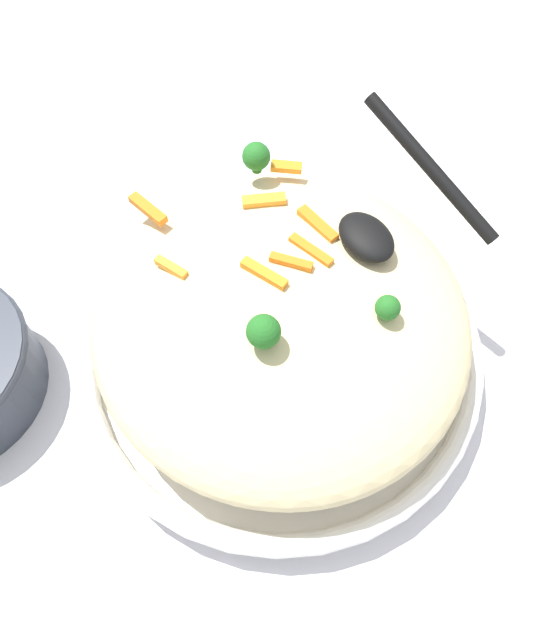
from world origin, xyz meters
TOP-DOWN VIEW (x-y plane):
  - ground_plane at (0.00, 0.00)m, footprint 2.40×2.40m
  - serving_bowl at (0.00, 0.00)m, footprint 0.38×0.38m
  - pasta_mound at (0.00, 0.00)m, footprint 0.33×0.32m
  - carrot_piece_0 at (0.04, -0.06)m, footprint 0.04×0.01m
  - carrot_piece_1 at (0.13, 0.05)m, footprint 0.04×0.02m
  - carrot_piece_2 at (0.02, 0.01)m, footprint 0.04×0.02m
  - carrot_piece_3 at (0.07, 0.06)m, footprint 0.03×0.02m
  - carrot_piece_4 at (0.02, -0.04)m, footprint 0.04×0.02m
  - carrot_piece_5 at (0.09, -0.04)m, footprint 0.03×0.04m
  - carrot_piece_6 at (0.11, -0.08)m, footprint 0.03×0.03m
  - carrot_piece_7 at (0.01, -0.02)m, footprint 0.03×0.03m
  - broccoli_floret_0 at (-0.06, -0.06)m, footprint 0.02×0.02m
  - broccoli_floret_1 at (-0.04, 0.04)m, footprint 0.03×0.03m
  - broccoli_floret_2 at (0.12, -0.05)m, footprint 0.03×0.03m
  - serving_spoon at (0.00, -0.11)m, footprint 0.15×0.11m

SIDE VIEW (x-z plane):
  - ground_plane at x=0.00m, z-range 0.00..0.00m
  - serving_bowl at x=0.00m, z-range 0.00..0.05m
  - pasta_mound at x=0.00m, z-range 0.04..0.13m
  - carrot_piece_6 at x=0.11m, z-range 0.13..0.13m
  - carrot_piece_5 at x=0.09m, z-range 0.13..0.13m
  - carrot_piece_3 at x=0.07m, z-range 0.13..0.13m
  - carrot_piece_1 at x=0.13m, z-range 0.13..0.13m
  - carrot_piece_0 at x=0.04m, z-range 0.13..0.14m
  - carrot_piece_4 at x=0.02m, z-range 0.13..0.14m
  - carrot_piece_7 at x=0.01m, z-range 0.13..0.14m
  - carrot_piece_2 at x=0.02m, z-range 0.13..0.14m
  - broccoli_floret_0 at x=-0.06m, z-range 0.13..0.15m
  - broccoli_floret_2 at x=0.12m, z-range 0.13..0.16m
  - serving_spoon at x=0.00m, z-range 0.11..0.19m
  - broccoli_floret_1 at x=-0.04m, z-range 0.13..0.17m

